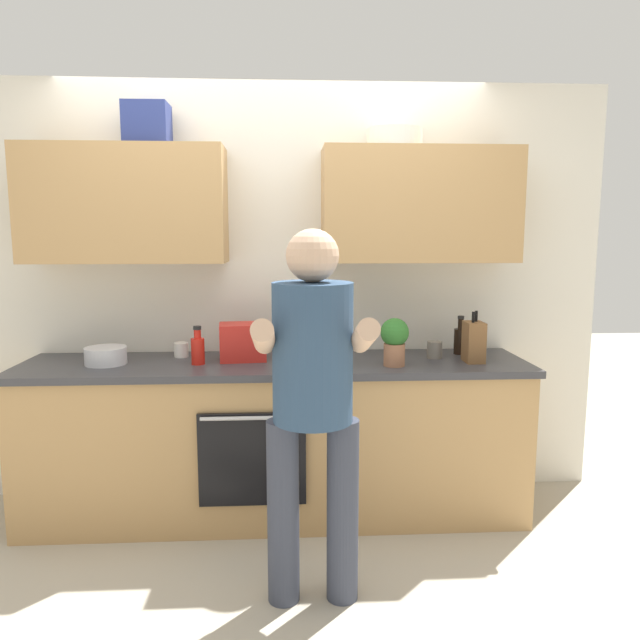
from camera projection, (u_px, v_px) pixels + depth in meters
The scene contains 16 objects.
ground_plane at pixel (277, 512), 3.45m from camera, with size 12.00×12.00×0.00m, color #B2A893.
back_wall_unit at pixel (275, 254), 3.50m from camera, with size 4.00×0.38×2.50m.
counter at pixel (276, 438), 3.38m from camera, with size 2.84×0.67×0.90m.
person_standing at pixel (313, 389), 2.49m from camera, with size 0.49×0.45×1.63m.
bottle_water at pixel (337, 342), 3.22m from camera, with size 0.07×0.07×0.29m.
bottle_syrup at pixel (316, 337), 3.25m from camera, with size 0.08×0.08×0.35m.
bottle_soda at pixel (284, 339), 3.30m from camera, with size 0.06×0.06×0.31m.
bottle_soy at pixel (460, 340), 3.52m from camera, with size 0.07×0.07×0.23m.
bottle_hotsauce at pixel (198, 349), 3.24m from camera, with size 0.07×0.07×0.21m.
bottle_oil at pixel (313, 351), 3.16m from camera, with size 0.08×0.08×0.23m.
cup_coffee at pixel (181, 350), 3.44m from camera, with size 0.08×0.08×0.08m, color white.
cup_stoneware at pixel (435, 350), 3.40m from camera, with size 0.09×0.09×0.10m, color slate.
mixing_bowl at pixel (106, 356), 3.25m from camera, with size 0.23×0.23×0.10m, color silver.
knife_block at pixel (474, 342), 3.30m from camera, with size 0.10×0.14×0.29m.
potted_herb at pixel (395, 339), 3.19m from camera, with size 0.15×0.15×0.26m.
grocery_bag_crisps at pixel (243, 342), 3.35m from camera, with size 0.26×0.19×0.21m, color red.
Camera 1 is at (0.06, -3.26, 1.61)m, focal length 33.12 mm.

